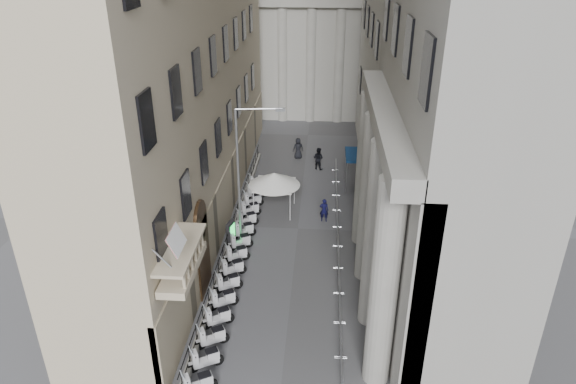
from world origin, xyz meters
name	(u,v)px	position (x,y,z in m)	size (l,w,h in m)	color
iron_fence	(234,235)	(-4.30, 18.00, 0.00)	(0.30, 28.00, 1.40)	black
blue_awning	(354,188)	(4.15, 26.00, 0.00)	(1.60, 3.00, 3.00)	navy
flag	(192,383)	(-4.00, 5.00, 0.00)	(1.00, 1.40, 8.20)	#9E0C11
scooter_2	(207,368)	(-3.56, 5.96, 0.00)	(0.56, 1.40, 1.50)	silver
scooter_3	(213,346)	(-3.56, 7.44, 0.00)	(0.56, 1.40, 1.50)	silver
scooter_4	(219,326)	(-3.56, 8.92, 0.00)	(0.56, 1.40, 1.50)	silver
scooter_5	(224,307)	(-3.56, 10.39, 0.00)	(0.56, 1.40, 1.50)	silver
scooter_6	(229,291)	(-3.56, 11.87, 0.00)	(0.56, 1.40, 1.50)	silver
scooter_7	(233,276)	(-3.56, 13.35, 0.00)	(0.56, 1.40, 1.50)	silver
scooter_8	(237,262)	(-3.56, 14.83, 0.00)	(0.56, 1.40, 1.50)	silver
scooter_9	(241,249)	(-3.56, 16.31, 0.00)	(0.56, 1.40, 1.50)	silver
scooter_10	(244,237)	(-3.56, 17.79, 0.00)	(0.56, 1.40, 1.50)	silver
scooter_11	(247,226)	(-3.56, 19.27, 0.00)	(0.56, 1.40, 1.50)	silver
scooter_12	(250,216)	(-3.56, 20.74, 0.00)	(0.56, 1.40, 1.50)	silver
scooter_13	(253,207)	(-3.56, 22.22, 0.00)	(0.56, 1.40, 1.50)	silver
scooter_14	(255,198)	(-3.56, 23.70, 0.00)	(0.56, 1.40, 1.50)	silver
scooter_15	(258,190)	(-3.56, 25.18, 0.00)	(0.56, 1.40, 1.50)	silver
barrier_0	(341,378)	(2.71, 5.82, 0.00)	(0.60, 2.40, 1.10)	#AFB1B7
barrier_1	(340,340)	(2.71, 8.32, 0.00)	(0.60, 2.40, 1.10)	#AFB1B7
barrier_2	(339,308)	(2.71, 10.82, 0.00)	(0.60, 2.40, 1.10)	#AFB1B7
barrier_3	(338,280)	(2.71, 13.32, 0.00)	(0.60, 2.40, 1.10)	#AFB1B7
barrier_4	(338,257)	(2.71, 15.82, 0.00)	(0.60, 2.40, 1.10)	#AFB1B7
barrier_5	(337,237)	(2.71, 18.32, 0.00)	(0.60, 2.40, 1.10)	#AFB1B7
barrier_6	(337,219)	(2.71, 20.82, 0.00)	(0.60, 2.40, 1.10)	#AFB1B7
barrier_7	(336,203)	(2.71, 23.32, 0.00)	(0.60, 2.40, 1.10)	#AFB1B7
barrier_8	(336,189)	(2.71, 25.82, 0.00)	(0.60, 2.40, 1.10)	#AFB1B7
barrier_9	(336,176)	(2.71, 28.32, 0.00)	(0.60, 2.40, 1.10)	#AFB1B7
security_tent	(273,179)	(-1.94, 21.81, 2.54)	(3.74, 3.74, 3.04)	silver
street_lamp	(244,166)	(-3.22, 17.03, 5.55)	(2.99, 0.53, 9.21)	#93969B
info_kiosk	(231,235)	(-4.19, 16.50, 0.95)	(0.46, 0.92, 1.87)	black
pedestrian_a	(324,210)	(1.77, 20.43, 0.87)	(0.63, 0.42, 1.74)	black
pedestrian_b	(318,158)	(1.18, 29.74, 0.98)	(0.95, 0.74, 1.96)	black
pedestrian_c	(298,148)	(-0.69, 32.04, 0.97)	(0.95, 0.62, 1.93)	black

